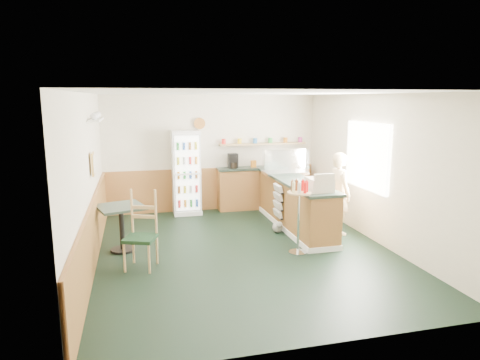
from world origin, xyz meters
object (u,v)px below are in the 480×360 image
object	(u,v)px
display_case	(285,162)
cafe_table	(121,219)
shopkeeper	(340,193)
condiment_stand	(299,206)
cash_register	(319,185)
cafe_chair	(140,227)
drinks_fridge	(186,173)

from	to	relation	value
display_case	cafe_table	xyz separation A→B (m)	(-3.40, -1.20, -0.70)
shopkeeper	condiment_stand	xyz separation A→B (m)	(-1.17, -0.84, 0.02)
cash_register	shopkeeper	world-z (taller)	shopkeeper
condiment_stand	cafe_chair	bearing A→B (deg)	178.61
shopkeeper	cafe_chair	distance (m)	3.88
drinks_fridge	display_case	size ratio (longest dim) A/B	2.07
display_case	cash_register	world-z (taller)	display_case
cash_register	condiment_stand	xyz separation A→B (m)	(-0.47, -0.25, -0.30)
display_case	cash_register	distance (m)	1.78
display_case	cafe_table	world-z (taller)	display_case
drinks_fridge	cafe_chair	world-z (taller)	drinks_fridge
display_case	condiment_stand	xyz separation A→B (m)	(-0.47, -2.03, -0.45)
cafe_table	cafe_chair	distance (m)	0.83
drinks_fridge	display_case	world-z (taller)	drinks_fridge
cash_register	condiment_stand	world-z (taller)	condiment_stand
condiment_stand	cafe_table	world-z (taller)	condiment_stand
display_case	cafe_chair	distance (m)	3.72
cash_register	shopkeeper	bearing A→B (deg)	41.06
cafe_table	drinks_fridge	bearing A→B (deg)	57.86
drinks_fridge	condiment_stand	bearing A→B (deg)	-63.36
drinks_fridge	cash_register	world-z (taller)	drinks_fridge
drinks_fridge	cash_register	xyz separation A→B (m)	(2.00, -2.80, 0.17)
condiment_stand	cafe_table	xyz separation A→B (m)	(-2.93, 0.83, -0.25)
cafe_table	cafe_chair	xyz separation A→B (m)	(0.30, -0.77, 0.07)
cafe_chair	condiment_stand	bearing A→B (deg)	19.05
condiment_stand	cafe_table	distance (m)	3.05
condiment_stand	cafe_chair	distance (m)	2.63
cash_register	display_case	bearing A→B (deg)	90.97
drinks_fridge	cafe_table	size ratio (longest dim) A/B	2.07
shopkeeper	condiment_stand	bearing A→B (deg)	120.61
cafe_table	shopkeeper	bearing A→B (deg)	0.17
drinks_fridge	condiment_stand	size ratio (longest dim) A/B	1.53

